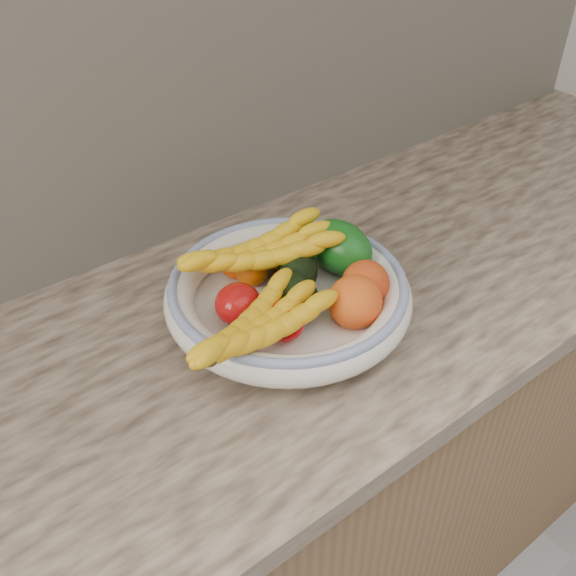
{
  "coord_description": "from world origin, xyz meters",
  "views": [
    {
      "loc": [
        -0.49,
        1.03,
        1.57
      ],
      "look_at": [
        0.0,
        1.66,
        0.96
      ],
      "focal_mm": 40.0,
      "sensor_mm": 36.0,
      "label": 1
    }
  ],
  "objects_px": {
    "banana_bunch_front": "(258,330)",
    "fruit_bowl": "(288,294)",
    "green_mango": "(340,247)",
    "banana_bunch_back": "(259,256)"
  },
  "relations": [
    {
      "from": "fruit_bowl",
      "to": "banana_bunch_front",
      "type": "bearing_deg",
      "value": -146.2
    },
    {
      "from": "green_mango",
      "to": "banana_bunch_back",
      "type": "height_order",
      "value": "green_mango"
    },
    {
      "from": "green_mango",
      "to": "banana_bunch_back",
      "type": "bearing_deg",
      "value": 152.96
    },
    {
      "from": "fruit_bowl",
      "to": "banana_bunch_front",
      "type": "distance_m",
      "value": 0.14
    },
    {
      "from": "green_mango",
      "to": "banana_bunch_back",
      "type": "relative_size",
      "value": 0.44
    },
    {
      "from": "banana_bunch_front",
      "to": "fruit_bowl",
      "type": "bearing_deg",
      "value": 20.46
    },
    {
      "from": "fruit_bowl",
      "to": "banana_bunch_back",
      "type": "bearing_deg",
      "value": 96.74
    },
    {
      "from": "banana_bunch_back",
      "to": "fruit_bowl",
      "type": "bearing_deg",
      "value": -71.91
    },
    {
      "from": "green_mango",
      "to": "banana_bunch_back",
      "type": "distance_m",
      "value": 0.14
    },
    {
      "from": "banana_bunch_front",
      "to": "green_mango",
      "type": "bearing_deg",
      "value": 8.22
    }
  ]
}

